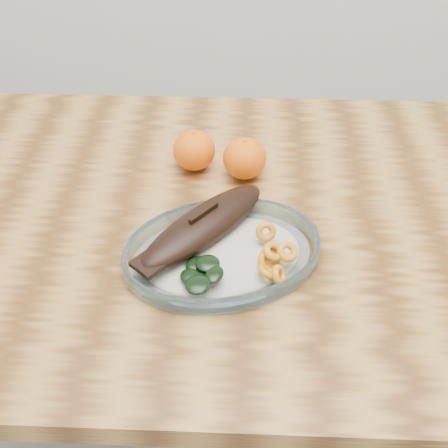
{
  "coord_description": "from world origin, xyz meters",
  "views": [
    {
      "loc": [
        -0.01,
        -0.73,
        1.37
      ],
      "look_at": [
        -0.03,
        -0.05,
        0.77
      ],
      "focal_mm": 45.0,
      "sensor_mm": 36.0,
      "label": 1
    }
  ],
  "objects_px": {
    "orange_left": "(194,150)",
    "dining_table": "(243,255)",
    "plated_meal": "(221,249)",
    "orange_right": "(245,158)"
  },
  "relations": [
    {
      "from": "orange_left",
      "to": "orange_right",
      "type": "relative_size",
      "value": 0.99
    },
    {
      "from": "plated_meal",
      "to": "orange_right",
      "type": "relative_size",
      "value": 8.78
    },
    {
      "from": "dining_table",
      "to": "plated_meal",
      "type": "distance_m",
      "value": 0.16
    },
    {
      "from": "dining_table",
      "to": "orange_right",
      "type": "bearing_deg",
      "value": 91.4
    },
    {
      "from": "dining_table",
      "to": "plated_meal",
      "type": "relative_size",
      "value": 1.74
    },
    {
      "from": "orange_left",
      "to": "dining_table",
      "type": "bearing_deg",
      "value": -53.71
    },
    {
      "from": "orange_left",
      "to": "orange_right",
      "type": "xyz_separation_m",
      "value": [
        0.09,
        -0.02,
        0.0
      ]
    },
    {
      "from": "orange_left",
      "to": "orange_right",
      "type": "bearing_deg",
      "value": -13.97
    },
    {
      "from": "dining_table",
      "to": "plated_meal",
      "type": "xyz_separation_m",
      "value": [
        -0.04,
        -0.11,
        0.12
      ]
    },
    {
      "from": "plated_meal",
      "to": "orange_right",
      "type": "xyz_separation_m",
      "value": [
        0.03,
        0.22,
        0.02
      ]
    }
  ]
}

